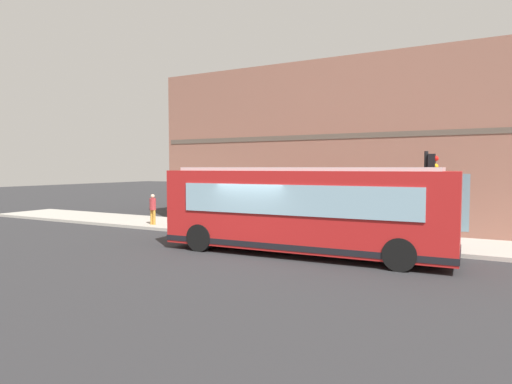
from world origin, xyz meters
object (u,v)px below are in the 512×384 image
(newspaper_vending_box, at_px, (265,224))
(fire_hydrant, at_px, (376,227))
(traffic_light_near_corner, at_px, (430,180))
(pedestrian_walking_along_curb, at_px, (320,211))
(city_bus_nearside, at_px, (304,210))
(pedestrian_near_building_entrance, at_px, (153,207))

(newspaper_vending_box, bearing_deg, fire_hydrant, -67.15)
(traffic_light_near_corner, xyz_separation_m, pedestrian_walking_along_curb, (1.63, 4.76, -1.49))
(newspaper_vending_box, bearing_deg, city_bus_nearside, -132.24)
(pedestrian_near_building_entrance, bearing_deg, traffic_light_near_corner, -90.30)
(city_bus_nearside, height_order, fire_hydrant, city_bus_nearside)
(pedestrian_walking_along_curb, height_order, newspaper_vending_box, pedestrian_walking_along_curb)
(fire_hydrant, distance_m, pedestrian_walking_along_curb, 2.54)
(traffic_light_near_corner, xyz_separation_m, newspaper_vending_box, (0.03, 6.72, -1.99))
(pedestrian_walking_along_curb, bearing_deg, newspaper_vending_box, 129.37)
(city_bus_nearside, relative_size, pedestrian_near_building_entrance, 6.53)
(traffic_light_near_corner, relative_size, newspaper_vending_box, 3.89)
(pedestrian_near_building_entrance, bearing_deg, pedestrian_walking_along_curb, -79.41)
(traffic_light_near_corner, distance_m, fire_hydrant, 3.64)
(city_bus_nearside, xyz_separation_m, traffic_light_near_corner, (2.59, -3.83, 1.04))
(fire_hydrant, distance_m, newspaper_vending_box, 4.78)
(city_bus_nearside, relative_size, newspaper_vending_box, 11.26)
(city_bus_nearside, distance_m, traffic_light_near_corner, 4.74)
(fire_hydrant, distance_m, pedestrian_near_building_entrance, 10.99)
(city_bus_nearside, relative_size, fire_hydrant, 13.70)
(pedestrian_walking_along_curb, bearing_deg, city_bus_nearside, -167.52)
(fire_hydrant, xyz_separation_m, pedestrian_walking_along_curb, (-0.25, 2.45, 0.59))
(traffic_light_near_corner, bearing_deg, pedestrian_walking_along_curb, 71.06)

